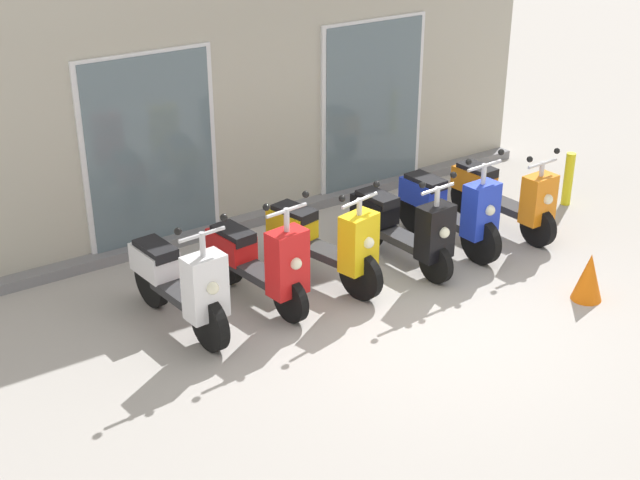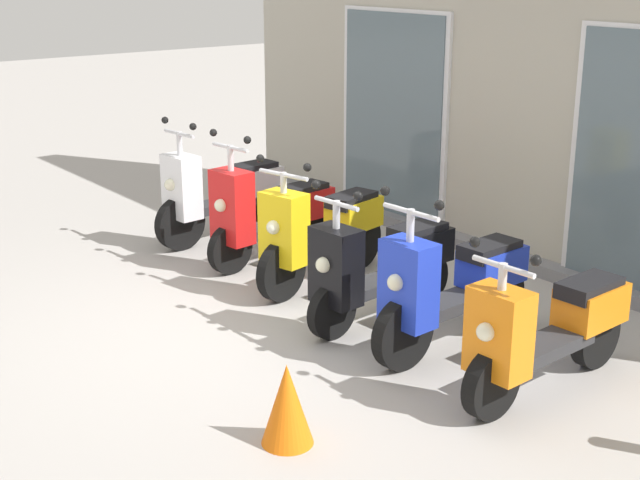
% 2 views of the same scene
% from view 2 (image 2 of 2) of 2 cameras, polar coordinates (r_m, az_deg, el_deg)
% --- Properties ---
extents(ground_plane, '(40.00, 40.00, 0.00)m').
position_cam_2_polar(ground_plane, '(7.07, -4.71, -5.81)').
color(ground_plane, '#A8A39E').
extents(storefront_facade, '(8.02, 0.50, 3.55)m').
position_cam_2_polar(storefront_facade, '(8.65, 12.69, 9.95)').
color(storefront_facade, '#B2AD9E').
rests_on(storefront_facade, ground_plane).
extents(scooter_white, '(0.55, 1.63, 1.31)m').
position_cam_2_polar(scooter_white, '(9.21, -6.37, 2.99)').
color(scooter_white, black).
rests_on(scooter_white, ground_plane).
extents(scooter_red, '(0.56, 1.54, 1.32)m').
position_cam_2_polar(scooter_red, '(8.49, -3.26, 1.77)').
color(scooter_red, black).
rests_on(scooter_red, ground_plane).
extents(scooter_yellow, '(0.69, 1.61, 1.23)m').
position_cam_2_polar(scooter_yellow, '(7.87, 0.04, 0.57)').
color(scooter_yellow, black).
rests_on(scooter_yellow, ground_plane).
extents(scooter_black, '(0.52, 1.54, 1.21)m').
position_cam_2_polar(scooter_black, '(7.08, 3.87, -1.58)').
color(scooter_black, black).
rests_on(scooter_black, ground_plane).
extents(scooter_blue, '(0.57, 1.60, 1.29)m').
position_cam_2_polar(scooter_blue, '(6.62, 8.42, -3.04)').
color(scooter_blue, black).
rests_on(scooter_blue, ground_plane).
extents(scooter_orange, '(0.53, 1.62, 1.15)m').
position_cam_2_polar(scooter_orange, '(6.12, 14.35, -5.57)').
color(scooter_orange, black).
rests_on(scooter_orange, ground_plane).
extents(traffic_cone, '(0.32, 0.32, 0.52)m').
position_cam_2_polar(traffic_cone, '(5.41, -2.12, -10.45)').
color(traffic_cone, orange).
rests_on(traffic_cone, ground_plane).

